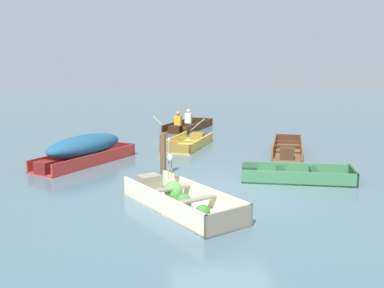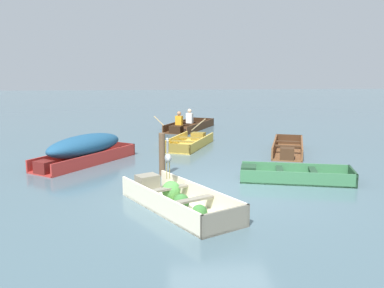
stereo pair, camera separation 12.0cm
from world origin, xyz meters
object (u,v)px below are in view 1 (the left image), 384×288
mooring_post (163,155)px  skiff_red_near_moored (85,148)px  dinghy_cream_foreground (179,200)px  skiff_wooden_brown_mid_moored (288,149)px  skiff_green_far_moored (292,176)px  rowboat_dark_varnish_with_crew (187,126)px  skiff_yellow_outer_moored (189,143)px  heron_on_dinghy (170,157)px

mooring_post → skiff_red_near_moored: bearing=143.6°
dinghy_cream_foreground → skiff_wooden_brown_mid_moored: 6.25m
skiff_green_far_moored → rowboat_dark_varnish_with_crew: bearing=102.2°
dinghy_cream_foreground → skiff_yellow_outer_moored: size_ratio=1.08×
rowboat_dark_varnish_with_crew → heron_on_dinghy: heron_on_dinghy is taller
skiff_green_far_moored → mooring_post: bearing=166.8°
dinghy_cream_foreground → skiff_green_far_moored: 3.39m
dinghy_cream_foreground → rowboat_dark_varnish_with_crew: rowboat_dark_varnish_with_crew is taller
skiff_wooden_brown_mid_moored → mooring_post: 4.74m
skiff_wooden_brown_mid_moored → mooring_post: mooring_post is taller
rowboat_dark_varnish_with_crew → skiff_wooden_brown_mid_moored: bearing=-62.5°
dinghy_cream_foreground → rowboat_dark_varnish_with_crew: (1.06, 10.24, 0.01)m
skiff_red_near_moored → skiff_green_far_moored: skiff_red_near_moored is taller
dinghy_cream_foreground → skiff_green_far_moored: (2.89, 1.77, -0.05)m
skiff_red_near_moored → skiff_wooden_brown_mid_moored: bearing=7.7°
skiff_yellow_outer_moored → mooring_post: (-1.03, -4.00, 0.44)m
rowboat_dark_varnish_with_crew → heron_on_dinghy: bearing=-97.1°
dinghy_cream_foreground → skiff_yellow_outer_moored: bearing=82.9°
mooring_post → heron_on_dinghy: bearing=-87.5°
skiff_red_near_moored → skiff_wooden_brown_mid_moored: 6.28m
skiff_yellow_outer_moored → heron_on_dinghy: 6.01m
dinghy_cream_foreground → skiff_green_far_moored: dinghy_cream_foreground is taller
skiff_yellow_outer_moored → heron_on_dinghy: (-0.95, -5.89, 0.78)m
heron_on_dinghy → skiff_wooden_brown_mid_moored: bearing=47.5°
skiff_yellow_outer_moored → mooring_post: mooring_post is taller
dinghy_cream_foreground → heron_on_dinghy: size_ratio=3.65×
dinghy_cream_foreground → skiff_green_far_moored: bearing=31.4°
skiff_red_near_moored → rowboat_dark_varnish_with_crew: bearing=60.7°
skiff_green_far_moored → heron_on_dinghy: bearing=-159.0°
rowboat_dark_varnish_with_crew → skiff_red_near_moored: bearing=-119.3°
skiff_wooden_brown_mid_moored → mooring_post: (-4.04, -2.44, 0.41)m
heron_on_dinghy → skiff_green_far_moored: bearing=21.0°
skiff_wooden_brown_mid_moored → skiff_yellow_outer_moored: bearing=152.6°
skiff_green_far_moored → mooring_post: (-3.11, 0.73, 0.44)m
skiff_green_far_moored → heron_on_dinghy: heron_on_dinghy is taller
skiff_green_far_moored → skiff_yellow_outer_moored: (-2.08, 4.73, -0.00)m
skiff_wooden_brown_mid_moored → heron_on_dinghy: heron_on_dinghy is taller
skiff_yellow_outer_moored → rowboat_dark_varnish_with_crew: 3.75m
skiff_wooden_brown_mid_moored → skiff_green_far_moored: bearing=-106.4°
rowboat_dark_varnish_with_crew → heron_on_dinghy: size_ratio=3.89×
skiff_red_near_moored → rowboat_dark_varnish_with_crew: 7.05m
rowboat_dark_varnish_with_crew → mooring_post: 7.86m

